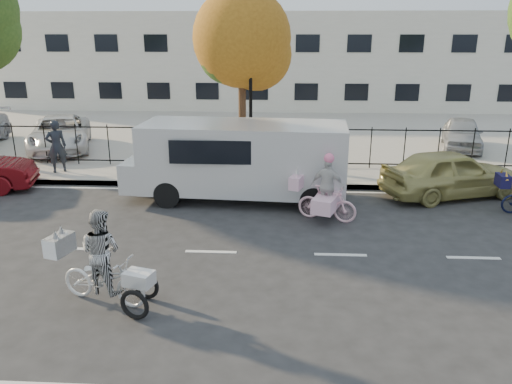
# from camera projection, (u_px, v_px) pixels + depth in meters

# --- Properties ---
(ground) EXTENTS (120.00, 120.00, 0.00)m
(ground) POSITION_uv_depth(u_px,v_px,m) (211.00, 252.00, 11.62)
(ground) COLOR #333334
(road_markings) EXTENTS (60.00, 9.52, 0.01)m
(road_markings) POSITION_uv_depth(u_px,v_px,m) (211.00, 252.00, 11.61)
(road_markings) COLOR silver
(road_markings) RESTS_ON ground
(curb) EXTENTS (60.00, 0.10, 0.15)m
(curb) POSITION_uv_depth(u_px,v_px,m) (232.00, 185.00, 16.39)
(curb) COLOR #A8A399
(curb) RESTS_ON ground
(sidewalk) EXTENTS (60.00, 2.20, 0.15)m
(sidewalk) POSITION_uv_depth(u_px,v_px,m) (235.00, 176.00, 17.39)
(sidewalk) COLOR #A8A399
(sidewalk) RESTS_ON ground
(parking_lot) EXTENTS (60.00, 15.60, 0.15)m
(parking_lot) POSITION_uv_depth(u_px,v_px,m) (251.00, 129.00, 25.84)
(parking_lot) COLOR #A8A399
(parking_lot) RESTS_ON ground
(iron_fence) EXTENTS (58.00, 0.06, 1.50)m
(iron_fence) POSITION_uv_depth(u_px,v_px,m) (238.00, 146.00, 18.18)
(iron_fence) COLOR black
(iron_fence) RESTS_ON sidewalk
(building) EXTENTS (34.00, 10.00, 6.00)m
(building) POSITION_uv_depth(u_px,v_px,m) (260.00, 60.00, 34.43)
(building) COLOR silver
(building) RESTS_ON ground
(lamppost) EXTENTS (0.36, 0.36, 4.33)m
(lamppost) POSITION_uv_depth(u_px,v_px,m) (251.00, 86.00, 17.09)
(lamppost) COLOR black
(lamppost) RESTS_ON sidewalk
(street_sign) EXTENTS (0.85, 0.06, 1.80)m
(street_sign) POSITION_uv_depth(u_px,v_px,m) (185.00, 134.00, 17.73)
(street_sign) COLOR black
(street_sign) RESTS_ON sidewalk
(zebra_trike) EXTENTS (2.17, 1.29, 1.86)m
(zebra_trike) POSITION_uv_depth(u_px,v_px,m) (103.00, 267.00, 9.28)
(zebra_trike) COLOR white
(zebra_trike) RESTS_ON ground
(unicorn_bike) EXTENTS (1.89, 1.37, 1.87)m
(unicorn_bike) POSITION_uv_depth(u_px,v_px,m) (326.00, 196.00, 13.36)
(unicorn_bike) COLOR #FFC2D1
(unicorn_bike) RESTS_ON ground
(white_van) EXTENTS (6.67, 2.60, 2.33)m
(white_van) POSITION_uv_depth(u_px,v_px,m) (240.00, 158.00, 14.87)
(white_van) COLOR silver
(white_van) RESTS_ON ground
(gold_sedan) EXTENTS (4.66, 3.03, 1.48)m
(gold_sedan) POSITION_uv_depth(u_px,v_px,m) (451.00, 173.00, 15.31)
(gold_sedan) COLOR tan
(gold_sedan) RESTS_ON ground
(pedestrian) EXTENTS (0.81, 0.73, 1.85)m
(pedestrian) POSITION_uv_depth(u_px,v_px,m) (56.00, 146.00, 17.37)
(pedestrian) COLOR black
(pedestrian) RESTS_ON sidewalk
(lot_car_b) EXTENTS (3.78, 5.42, 1.38)m
(lot_car_b) POSITION_uv_depth(u_px,v_px,m) (60.00, 133.00, 20.78)
(lot_car_b) COLOR silver
(lot_car_b) RESTS_ON parking_lot
(lot_car_c) EXTENTS (1.92, 3.86, 1.22)m
(lot_car_c) POSITION_uv_depth(u_px,v_px,m) (249.00, 137.00, 20.44)
(lot_car_c) COLOR #4B4F52
(lot_car_c) RESTS_ON parking_lot
(lot_car_d) EXTENTS (2.44, 4.04, 1.29)m
(lot_car_d) POSITION_uv_depth(u_px,v_px,m) (462.00, 133.00, 20.96)
(lot_car_d) COLOR #A3A5AA
(lot_car_d) RESTS_ON parking_lot
(tree_mid) EXTENTS (3.53, 3.50, 6.41)m
(tree_mid) POSITION_uv_depth(u_px,v_px,m) (246.00, 43.00, 17.72)
(tree_mid) COLOR #442D1D
(tree_mid) RESTS_ON ground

